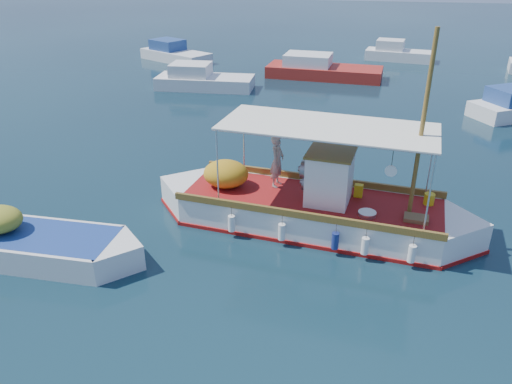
# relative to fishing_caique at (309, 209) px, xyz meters

# --- Properties ---
(ground) EXTENTS (160.00, 160.00, 0.00)m
(ground) POSITION_rel_fishing_caique_xyz_m (-0.53, -0.53, -0.58)
(ground) COLOR black
(ground) RESTS_ON ground
(fishing_caique) EXTENTS (10.83, 4.06, 6.67)m
(fishing_caique) POSITION_rel_fishing_caique_xyz_m (0.00, 0.00, 0.00)
(fishing_caique) COLOR white
(fishing_caique) RESTS_ON ground
(dinghy) EXTENTS (7.20, 2.09, 1.76)m
(dinghy) POSITION_rel_fishing_caique_xyz_m (-7.97, -3.41, -0.22)
(dinghy) COLOR white
(dinghy) RESTS_ON ground
(bg_boat_nw) EXTENTS (6.29, 2.62, 1.80)m
(bg_boat_nw) POSITION_rel_fishing_caique_xyz_m (-8.43, 16.60, -0.09)
(bg_boat_nw) COLOR silver
(bg_boat_nw) RESTS_ON ground
(bg_boat_n) EXTENTS (8.17, 3.54, 1.80)m
(bg_boat_n) POSITION_rel_fishing_caique_xyz_m (-1.06, 21.09, -0.09)
(bg_boat_n) COLOR maroon
(bg_boat_n) RESTS_ON ground
(bg_boat_far_w) EXTENTS (6.50, 5.02, 1.80)m
(bg_boat_far_w) POSITION_rel_fishing_caique_xyz_m (-13.16, 24.81, -0.09)
(bg_boat_far_w) COLOR silver
(bg_boat_far_w) RESTS_ON ground
(bg_boat_far_n) EXTENTS (5.54, 2.88, 1.80)m
(bg_boat_far_n) POSITION_rel_fishing_caique_xyz_m (4.65, 28.27, -0.09)
(bg_boat_far_n) COLOR silver
(bg_boat_far_n) RESTS_ON ground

